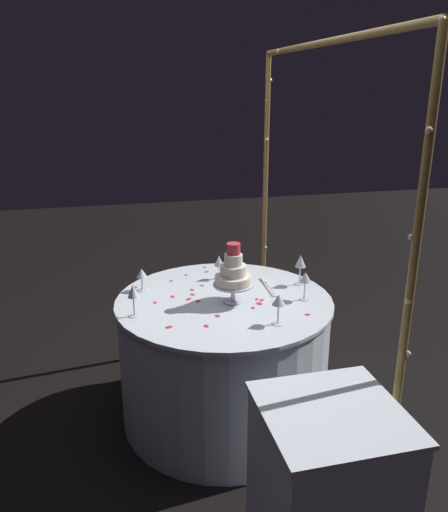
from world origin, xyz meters
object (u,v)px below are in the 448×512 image
object	(u,v)px
wine_glass_3	(219,262)
wine_glass_0	(142,274)
main_table	(224,359)
tiered_cake	(233,274)
wine_glass_1	(133,293)
cake_knife	(267,286)
side_table	(327,489)
wine_glass_6	(279,301)
wine_glass_4	(305,279)
wine_glass_2	(238,266)
wine_glass_5	(300,262)
decorative_arch	(319,186)

from	to	relation	value
wine_glass_3	wine_glass_0	bearing A→B (deg)	-80.29
main_table	tiered_cake	xyz separation A→B (m)	(0.05, 0.04, 0.54)
wine_glass_0	wine_glass_3	world-z (taller)	wine_glass_3
wine_glass_1	cake_knife	world-z (taller)	wine_glass_1
side_table	cake_knife	xyz separation A→B (m)	(-1.19, 0.13, 0.39)
wine_glass_0	wine_glass_1	bearing A→B (deg)	-11.59
wine_glass_3	wine_glass_6	bearing A→B (deg)	11.82
side_table	wine_glass_4	distance (m)	1.11
wine_glass_2	wine_glass_5	xyz separation A→B (m)	(0.09, 0.35, 0.03)
side_table	wine_glass_1	size ratio (longest dim) A/B	4.17
wine_glass_0	cake_knife	xyz separation A→B (m)	(0.11, 0.73, -0.10)
side_table	wine_glass_1	bearing A→B (deg)	-145.30
main_table	wine_glass_4	bearing A→B (deg)	75.61
decorative_arch	wine_glass_3	distance (m)	0.77
wine_glass_4	decorative_arch	bearing A→B (deg)	138.78
side_table	wine_glass_5	xyz separation A→B (m)	(-1.17, 0.33, 0.53)
wine_glass_6	cake_knife	bearing A→B (deg)	167.83
decorative_arch	tiered_cake	distance (m)	0.67
decorative_arch	wine_glass_1	world-z (taller)	decorative_arch
side_table	tiered_cake	bearing A→B (deg)	-173.09
main_table	wine_glass_0	bearing A→B (deg)	-118.78
decorative_arch	wine_glass_0	distance (m)	1.12
wine_glass_3	wine_glass_5	distance (m)	0.50
main_table	wine_glass_3	xyz separation A→B (m)	(-0.32, 0.04, 0.49)
wine_glass_3	main_table	bearing A→B (deg)	-8.03
tiered_cake	wine_glass_0	xyz separation A→B (m)	(-0.29, -0.47, -0.07)
cake_knife	main_table	bearing A→B (deg)	-67.18
wine_glass_1	wine_glass_6	size ratio (longest dim) A/B	1.10
wine_glass_2	wine_glass_3	bearing A→B (deg)	-141.13
wine_glass_1	decorative_arch	bearing A→B (deg)	95.71
decorative_arch	wine_glass_2	size ratio (longest dim) A/B	13.72
tiered_cake	wine_glass_3	distance (m)	0.37
wine_glass_3	cake_knife	distance (m)	0.33
wine_glass_5	wine_glass_6	distance (m)	0.56
wine_glass_6	wine_glass_1	bearing A→B (deg)	-110.77
tiered_cake	wine_glass_5	world-z (taller)	tiered_cake
wine_glass_4	cake_knife	size ratio (longest dim) A/B	0.55
wine_glass_0	wine_glass_4	size ratio (longest dim) A/B	0.83
side_table	wine_glass_2	xyz separation A→B (m)	(-1.27, -0.02, 0.50)
wine_glass_3	decorative_arch	bearing A→B (deg)	56.57
wine_glass_2	wine_glass_6	bearing A→B (deg)	5.05
wine_glass_1	wine_glass_5	bearing A→B (deg)	102.13
wine_glass_1	cake_knife	size ratio (longest dim) A/B	0.59
wine_glass_4	wine_glass_5	xyz separation A→B (m)	(-0.22, 0.06, 0.02)
tiered_cake	wine_glass_1	distance (m)	0.54
wine_glass_5	decorative_arch	bearing A→B (deg)	18.47
wine_glass_3	wine_glass_4	world-z (taller)	wine_glass_4
tiered_cake	wine_glass_0	world-z (taller)	tiered_cake
wine_glass_4	cake_knife	xyz separation A→B (m)	(-0.23, -0.14, -0.12)
main_table	side_table	xyz separation A→B (m)	(1.06, 0.16, -0.01)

